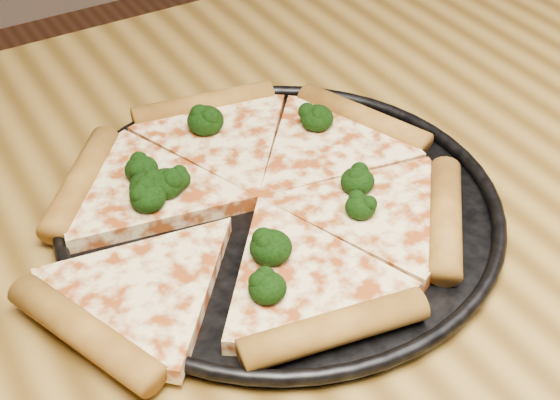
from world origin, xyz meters
TOP-DOWN VIEW (x-y plane):
  - dining_table at (0.00, 0.00)m, footprint 1.20×0.90m
  - pizza_pan at (-0.02, 0.09)m, footprint 0.33×0.33m
  - pizza at (-0.03, 0.10)m, footprint 0.35×0.31m
  - broccoli_florets at (-0.05, 0.12)m, footprint 0.19×0.22m

SIDE VIEW (x-z plane):
  - dining_table at x=0.00m, z-range 0.28..1.03m
  - pizza_pan at x=-0.02m, z-range 0.75..0.77m
  - pizza at x=-0.03m, z-range 0.75..0.78m
  - broccoli_florets at x=-0.05m, z-range 0.76..0.79m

